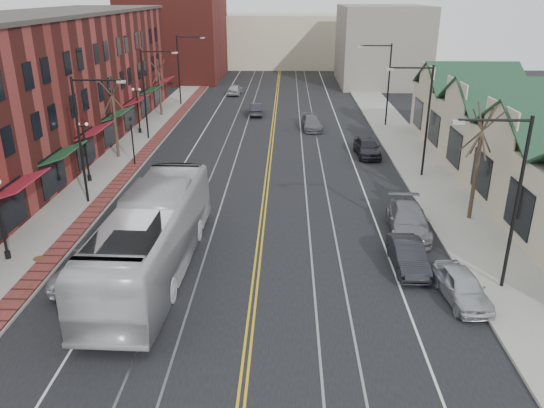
# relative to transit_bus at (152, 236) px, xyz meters

# --- Properties ---
(ground) EXTENTS (160.00, 160.00, 0.00)m
(ground) POSITION_rel_transit_bus_xyz_m (5.00, -7.11, -1.93)
(ground) COLOR black
(ground) RESTS_ON ground
(sidewalk_left) EXTENTS (4.00, 120.00, 0.15)m
(sidewalk_left) POSITION_rel_transit_bus_xyz_m (-7.00, 12.89, -1.85)
(sidewalk_left) COLOR gray
(sidewalk_left) RESTS_ON ground
(sidewalk_right) EXTENTS (4.00, 120.00, 0.15)m
(sidewalk_right) POSITION_rel_transit_bus_xyz_m (17.00, 12.89, -1.85)
(sidewalk_right) COLOR gray
(sidewalk_right) RESTS_ON ground
(building_left) EXTENTS (10.00, 50.00, 11.00)m
(building_left) POSITION_rel_transit_bus_xyz_m (-14.00, 19.89, 3.57)
(building_left) COLOR maroon
(building_left) RESTS_ON ground
(building_right) EXTENTS (8.00, 36.00, 4.60)m
(building_right) POSITION_rel_transit_bus_xyz_m (23.00, 12.89, 0.37)
(building_right) COLOR beige
(building_right) RESTS_ON ground
(backdrop_left) EXTENTS (14.00, 18.00, 14.00)m
(backdrop_left) POSITION_rel_transit_bus_xyz_m (-11.00, 62.89, 5.07)
(backdrop_left) COLOR maroon
(backdrop_left) RESTS_ON ground
(backdrop_mid) EXTENTS (22.00, 14.00, 9.00)m
(backdrop_mid) POSITION_rel_transit_bus_xyz_m (5.00, 77.89, 2.57)
(backdrop_mid) COLOR beige
(backdrop_mid) RESTS_ON ground
(backdrop_right) EXTENTS (12.00, 16.00, 11.00)m
(backdrop_right) POSITION_rel_transit_bus_xyz_m (20.00, 57.89, 3.57)
(backdrop_right) COLOR slate
(backdrop_right) RESTS_ON ground
(streetlight_l_1) EXTENTS (3.33, 0.25, 8.00)m
(streetlight_l_1) POSITION_rel_transit_bus_xyz_m (-6.05, 8.89, 3.10)
(streetlight_l_1) COLOR black
(streetlight_l_1) RESTS_ON sidewalk_left
(streetlight_l_2) EXTENTS (3.33, 0.25, 8.00)m
(streetlight_l_2) POSITION_rel_transit_bus_xyz_m (-6.05, 24.89, 3.10)
(streetlight_l_2) COLOR black
(streetlight_l_2) RESTS_ON sidewalk_left
(streetlight_l_3) EXTENTS (3.33, 0.25, 8.00)m
(streetlight_l_3) POSITION_rel_transit_bus_xyz_m (-6.05, 40.89, 3.10)
(streetlight_l_3) COLOR black
(streetlight_l_3) RESTS_ON sidewalk_left
(streetlight_r_0) EXTENTS (3.33, 0.25, 8.00)m
(streetlight_r_0) POSITION_rel_transit_bus_xyz_m (16.05, -1.11, 3.10)
(streetlight_r_0) COLOR black
(streetlight_r_0) RESTS_ON sidewalk_right
(streetlight_r_1) EXTENTS (3.33, 0.25, 8.00)m
(streetlight_r_1) POSITION_rel_transit_bus_xyz_m (16.05, 14.89, 3.10)
(streetlight_r_1) COLOR black
(streetlight_r_1) RESTS_ON sidewalk_right
(streetlight_r_2) EXTENTS (3.33, 0.25, 8.00)m
(streetlight_r_2) POSITION_rel_transit_bus_xyz_m (16.05, 30.89, 3.10)
(streetlight_r_2) COLOR black
(streetlight_r_2) RESTS_ON sidewalk_right
(lamppost_l_1) EXTENTS (0.84, 0.28, 4.27)m
(lamppost_l_1) POSITION_rel_transit_bus_xyz_m (-7.80, 0.89, 0.27)
(lamppost_l_1) COLOR black
(lamppost_l_1) RESTS_ON sidewalk_left
(lamppost_l_2) EXTENTS (0.84, 0.28, 4.27)m
(lamppost_l_2) POSITION_rel_transit_bus_xyz_m (-7.80, 12.89, 0.27)
(lamppost_l_2) COLOR black
(lamppost_l_2) RESTS_ON sidewalk_left
(lamppost_l_3) EXTENTS (0.84, 0.28, 4.27)m
(lamppost_l_3) POSITION_rel_transit_bus_xyz_m (-7.80, 26.89, 0.27)
(lamppost_l_3) COLOR black
(lamppost_l_3) RESTS_ON sidewalk_left
(tree_left_near) EXTENTS (1.78, 1.37, 6.48)m
(tree_left_near) POSITION_rel_transit_bus_xyz_m (-7.50, 18.89, 1.59)
(tree_left_near) COLOR #382B21
(tree_left_near) RESTS_ON sidewalk_left
(tree_left_far) EXTENTS (1.66, 1.28, 6.02)m
(tree_left_far) POSITION_rel_transit_bus_xyz_m (-7.50, 34.89, 1.35)
(tree_left_far) COLOR #382B21
(tree_left_far) RESTS_ON sidewalk_left
(tree_right_mid) EXTENTS (1.90, 1.46, 6.93)m
(tree_right_mid) POSITION_rel_transit_bus_xyz_m (17.50, 6.89, 1.82)
(tree_right_mid) COLOR #382B21
(tree_right_mid) RESTS_ON sidewalk_right
(manhole_far) EXTENTS (0.60, 0.60, 0.02)m
(manhole_far) POSITION_rel_transit_bus_xyz_m (-6.20, 0.89, -1.77)
(manhole_far) COLOR #592D19
(manhole_far) RESTS_ON sidewalk_left
(traffic_signal) EXTENTS (0.18, 0.15, 3.80)m
(traffic_signal) POSITION_rel_transit_bus_xyz_m (-5.60, 16.89, 0.42)
(traffic_signal) COLOR black
(traffic_signal) RESTS_ON sidewalk_left
(transit_bus) EXTENTS (3.62, 13.93, 3.86)m
(transit_bus) POSITION_rel_transit_bus_xyz_m (0.00, 0.00, 0.00)
(transit_bus) COLOR silver
(transit_bus) RESTS_ON ground
(parked_suv) EXTENTS (2.65, 5.49, 1.51)m
(parked_suv) POSITION_rel_transit_bus_xyz_m (-2.78, -0.70, -1.17)
(parked_suv) COLOR silver
(parked_suv) RESTS_ON ground
(parked_car_a) EXTENTS (2.04, 4.19, 1.38)m
(parked_car_a) POSITION_rel_transit_bus_xyz_m (14.30, -2.16, -1.24)
(parked_car_a) COLOR #AEAFB6
(parked_car_a) RESTS_ON ground
(parked_car_b) EXTENTS (1.51, 4.21, 1.38)m
(parked_car_b) POSITION_rel_transit_bus_xyz_m (12.50, 0.71, -1.24)
(parked_car_b) COLOR black
(parked_car_b) RESTS_ON ground
(parked_car_c) EXTENTS (2.60, 5.50, 1.55)m
(parked_car_c) POSITION_rel_transit_bus_xyz_m (13.38, 4.95, -1.15)
(parked_car_c) COLOR slate
(parked_car_c) RESTS_ON ground
(parked_car_d) EXTENTS (2.07, 4.65, 1.55)m
(parked_car_d) POSITION_rel_transit_bus_xyz_m (13.15, 20.18, -1.15)
(parked_car_d) COLOR black
(parked_car_d) RESTS_ON ground
(distant_car_left) EXTENTS (1.65, 4.12, 1.33)m
(distant_car_left) POSITION_rel_transit_bus_xyz_m (2.93, 35.61, -1.26)
(distant_car_left) COLOR #222328
(distant_car_left) RESTS_ON ground
(distant_car_right) EXTENTS (2.19, 4.63, 1.30)m
(distant_car_right) POSITION_rel_transit_bus_xyz_m (8.85, 29.23, -1.28)
(distant_car_right) COLOR slate
(distant_car_right) RESTS_ON ground
(distant_car_far) EXTENTS (1.93, 4.23, 1.41)m
(distant_car_far) POSITION_rel_transit_bus_xyz_m (-0.60, 48.06, -1.22)
(distant_car_far) COLOR #AEB2B6
(distant_car_far) RESTS_ON ground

